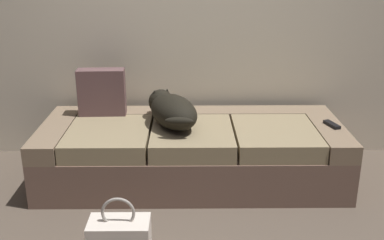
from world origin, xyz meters
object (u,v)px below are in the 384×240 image
(couch, at_px, (192,152))
(dog_dark, at_px, (171,110))
(throw_pillow, at_px, (102,92))
(tv_remote, at_px, (332,125))

(couch, height_order, dog_dark, dog_dark)
(dog_dark, distance_m, throw_pillow, 0.57)
(tv_remote, height_order, throw_pillow, throw_pillow)
(throw_pillow, bearing_deg, tv_remote, -9.36)
(couch, distance_m, tv_remote, 0.99)
(dog_dark, bearing_deg, throw_pillow, 155.19)
(throw_pillow, bearing_deg, couch, -18.81)
(tv_remote, xyz_separation_m, throw_pillow, (-1.62, 0.27, 0.16))
(couch, xyz_separation_m, dog_dark, (-0.14, -0.01, 0.32))
(couch, bearing_deg, throw_pillow, 161.19)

